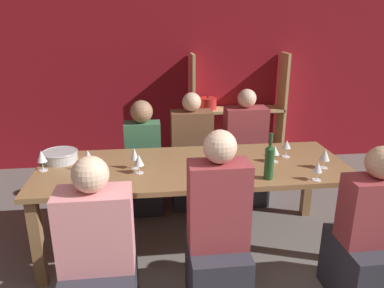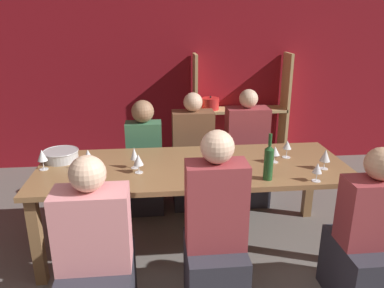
% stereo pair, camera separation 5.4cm
% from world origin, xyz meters
% --- Properties ---
extents(wall_back_red, '(8.80, 0.06, 2.70)m').
position_xyz_m(wall_back_red, '(0.00, 3.83, 1.35)').
color(wall_back_red, maroon).
rests_on(wall_back_red, ground_plane).
extents(shelf_unit, '(1.22, 0.30, 1.48)m').
position_xyz_m(shelf_unit, '(0.93, 3.63, 0.54)').
color(shelf_unit, tan).
rests_on(shelf_unit, ground_plane).
extents(dining_table, '(2.54, 0.94, 0.75)m').
position_xyz_m(dining_table, '(0.17, 1.81, 0.67)').
color(dining_table, olive).
rests_on(dining_table, ground_plane).
extents(mixing_bowl, '(0.30, 0.30, 0.09)m').
position_xyz_m(mixing_bowl, '(-0.93, 2.02, 0.80)').
color(mixing_bowl, '#B7BABC').
rests_on(mixing_bowl, dining_table).
extents(wine_bottle_green, '(0.07, 0.07, 0.36)m').
position_xyz_m(wine_bottle_green, '(0.70, 1.47, 0.89)').
color(wine_bottle_green, '#1E4C23').
rests_on(wine_bottle_green, dining_table).
extents(wine_glass_red_a, '(0.07, 0.07, 0.14)m').
position_xyz_m(wine_glass_red_a, '(1.05, 1.40, 0.85)').
color(wine_glass_red_a, white).
rests_on(wine_glass_red_a, dining_table).
extents(wine_glass_red_b, '(0.08, 0.08, 0.16)m').
position_xyz_m(wine_glass_red_b, '(1.21, 1.62, 0.86)').
color(wine_glass_red_b, white).
rests_on(wine_glass_red_b, dining_table).
extents(wine_glass_red_c, '(0.08, 0.08, 0.15)m').
position_xyz_m(wine_glass_red_c, '(0.42, 1.49, 0.86)').
color(wine_glass_red_c, white).
rests_on(wine_glass_red_c, dining_table).
extents(wine_glass_empty_a, '(0.08, 0.08, 0.15)m').
position_xyz_m(wine_glass_empty_a, '(-0.27, 1.69, 0.86)').
color(wine_glass_empty_a, white).
rests_on(wine_glass_empty_a, dining_table).
extents(wine_glass_white_a, '(0.07, 0.07, 0.15)m').
position_xyz_m(wine_glass_white_a, '(0.99, 1.90, 0.86)').
color(wine_glass_white_a, white).
rests_on(wine_glass_white_a, dining_table).
extents(wine_glass_white_b, '(0.08, 0.08, 0.17)m').
position_xyz_m(wine_glass_white_b, '(-0.66, 1.79, 0.87)').
color(wine_glass_white_b, white).
rests_on(wine_glass_white_b, dining_table).
extents(wine_glass_white_c, '(0.06, 0.06, 0.18)m').
position_xyz_m(wine_glass_white_c, '(-0.30, 1.79, 0.87)').
color(wine_glass_white_c, white).
rests_on(wine_glass_white_c, dining_table).
extents(wine_glass_white_d, '(0.08, 0.08, 0.14)m').
position_xyz_m(wine_glass_white_d, '(0.86, 1.80, 0.85)').
color(wine_glass_white_d, white).
rests_on(wine_glass_white_d, dining_table).
extents(wine_glass_empty_b, '(0.08, 0.08, 0.17)m').
position_xyz_m(wine_glass_empty_b, '(-1.03, 1.83, 0.87)').
color(wine_glass_empty_b, white).
rests_on(wine_glass_empty_b, dining_table).
extents(cell_phone, '(0.16, 0.11, 0.01)m').
position_xyz_m(cell_phone, '(0.27, 1.52, 0.76)').
color(cell_phone, silver).
rests_on(cell_phone, dining_table).
extents(person_near_a, '(0.38, 0.48, 1.28)m').
position_xyz_m(person_near_a, '(0.24, 1.04, 0.47)').
color(person_near_a, '#2D2D38').
rests_on(person_near_a, ground_plane).
extents(person_far_a, '(0.42, 0.53, 1.19)m').
position_xyz_m(person_far_a, '(0.25, 2.63, 0.43)').
color(person_far_a, '#2D2D38').
rests_on(person_far_a, ground_plane).
extents(person_near_b, '(0.44, 0.55, 1.18)m').
position_xyz_m(person_near_b, '(-0.52, 0.95, 0.43)').
color(person_near_b, '#2D2D38').
rests_on(person_near_b, ground_plane).
extents(person_far_b, '(0.44, 0.54, 1.21)m').
position_xyz_m(person_far_b, '(0.83, 2.64, 0.44)').
color(person_far_b, '#2D2D38').
rests_on(person_far_b, ground_plane).
extents(person_near_c, '(0.41, 0.51, 1.15)m').
position_xyz_m(person_near_c, '(1.27, 1.00, 0.42)').
color(person_near_c, '#2D2D38').
rests_on(person_near_c, ground_plane).
extents(person_far_c, '(0.35, 0.44, 1.15)m').
position_xyz_m(person_far_c, '(-0.25, 2.54, 0.43)').
color(person_far_c, '#2D2D38').
rests_on(person_far_c, ground_plane).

